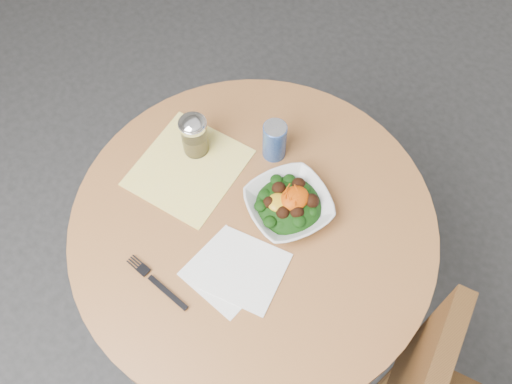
# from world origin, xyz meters

# --- Properties ---
(ground) EXTENTS (6.00, 6.00, 0.00)m
(ground) POSITION_xyz_m (0.00, 0.00, 0.00)
(ground) COLOR #2C2C2F
(ground) RESTS_ON ground
(table) EXTENTS (0.90, 0.90, 0.75)m
(table) POSITION_xyz_m (0.00, 0.00, 0.55)
(table) COLOR black
(table) RESTS_ON ground
(cloth_napkin) EXTENTS (0.33, 0.32, 0.00)m
(cloth_napkin) POSITION_xyz_m (-0.03, 0.23, 0.75)
(cloth_napkin) COLOR yellow
(cloth_napkin) RESTS_ON table
(paper_napkins) EXTENTS (0.24, 0.23, 0.00)m
(paper_napkins) POSITION_xyz_m (-0.11, -0.07, 0.75)
(paper_napkins) COLOR white
(paper_napkins) RESTS_ON table
(salad_bowl) EXTENTS (0.24, 0.24, 0.07)m
(salad_bowl) POSITION_xyz_m (0.09, -0.03, 0.78)
(salad_bowl) COLOR silver
(salad_bowl) RESTS_ON table
(fork) EXTENTS (0.05, 0.19, 0.00)m
(fork) POSITION_xyz_m (-0.27, 0.03, 0.76)
(fork) COLOR black
(fork) RESTS_ON table
(spice_shaker) EXTENTS (0.07, 0.07, 0.13)m
(spice_shaker) POSITION_xyz_m (0.02, 0.26, 0.81)
(spice_shaker) COLOR silver
(spice_shaker) RESTS_ON table
(beverage_can) EXTENTS (0.06, 0.06, 0.12)m
(beverage_can) POSITION_xyz_m (0.17, 0.12, 0.81)
(beverage_can) COLOR navy
(beverage_can) RESTS_ON table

